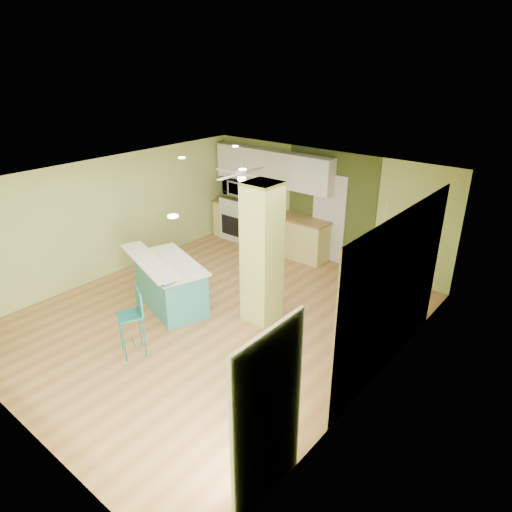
% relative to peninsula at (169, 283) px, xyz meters
% --- Properties ---
extents(floor, '(6.00, 7.00, 0.01)m').
position_rel_peninsula_xyz_m(floor, '(0.94, 0.26, -0.48)').
color(floor, '#A26C38').
rests_on(floor, ground).
extents(ceiling, '(6.00, 7.00, 0.01)m').
position_rel_peninsula_xyz_m(ceiling, '(0.94, 0.26, 2.03)').
color(ceiling, white).
rests_on(ceiling, wall_back).
extents(wall_back, '(6.00, 0.01, 2.50)m').
position_rel_peninsula_xyz_m(wall_back, '(0.94, 3.77, 0.77)').
color(wall_back, '#B6C76A').
rests_on(wall_back, floor).
extents(wall_front, '(6.00, 0.01, 2.50)m').
position_rel_peninsula_xyz_m(wall_front, '(0.94, -3.24, 0.77)').
color(wall_front, '#B6C76A').
rests_on(wall_front, floor).
extents(wall_left, '(0.01, 7.00, 2.50)m').
position_rel_peninsula_xyz_m(wall_left, '(-2.06, 0.26, 0.77)').
color(wall_left, '#B6C76A').
rests_on(wall_left, floor).
extents(wall_right, '(0.01, 7.00, 2.50)m').
position_rel_peninsula_xyz_m(wall_right, '(3.95, 0.26, 0.77)').
color(wall_right, '#B6C76A').
rests_on(wall_right, floor).
extents(wood_panel, '(0.02, 3.40, 2.50)m').
position_rel_peninsula_xyz_m(wood_panel, '(3.93, 0.86, 0.77)').
color(wood_panel, '#906F52').
rests_on(wood_panel, floor).
extents(olive_accent, '(2.20, 0.02, 2.50)m').
position_rel_peninsula_xyz_m(olive_accent, '(1.14, 3.75, 0.77)').
color(olive_accent, '#404D1F').
rests_on(olive_accent, floor).
extents(interior_door, '(0.82, 0.05, 2.00)m').
position_rel_peninsula_xyz_m(interior_door, '(1.14, 3.72, 0.52)').
color(interior_door, silver).
rests_on(interior_door, floor).
extents(french_door, '(0.04, 1.08, 2.10)m').
position_rel_peninsula_xyz_m(french_door, '(3.91, -2.04, 0.57)').
color(french_door, white).
rests_on(french_door, floor).
extents(column, '(0.55, 0.55, 2.50)m').
position_rel_peninsula_xyz_m(column, '(1.59, 0.76, 0.77)').
color(column, '#B7C85C').
rests_on(column, floor).
extents(kitchen_run, '(3.25, 0.63, 0.94)m').
position_rel_peninsula_xyz_m(kitchen_run, '(-0.36, 3.46, -0.01)').
color(kitchen_run, '#D7CB70').
rests_on(kitchen_run, floor).
extents(stove, '(0.76, 0.66, 1.08)m').
position_rel_peninsula_xyz_m(stove, '(-1.31, 3.45, -0.02)').
color(stove, silver).
rests_on(stove, floor).
extents(upper_cabinets, '(3.20, 0.34, 0.80)m').
position_rel_peninsula_xyz_m(upper_cabinets, '(-0.36, 3.58, 1.47)').
color(upper_cabinets, white).
rests_on(upper_cabinets, wall_back).
extents(microwave, '(0.70, 0.48, 0.39)m').
position_rel_peninsula_xyz_m(microwave, '(-1.31, 3.46, 0.87)').
color(microwave, white).
rests_on(microwave, wall_back).
extents(ceiling_fan, '(1.41, 1.41, 0.61)m').
position_rel_peninsula_xyz_m(ceiling_fan, '(-0.16, 2.26, 1.60)').
color(ceiling_fan, white).
rests_on(ceiling_fan, ceiling).
extents(pendant_lamp, '(0.14, 0.14, 0.69)m').
position_rel_peninsula_xyz_m(pendant_lamp, '(3.59, 1.01, 1.41)').
color(pendant_lamp, white).
rests_on(pendant_lamp, ceiling).
extents(wall_decor, '(0.03, 0.90, 0.70)m').
position_rel_peninsula_xyz_m(wall_decor, '(3.91, 1.06, 1.07)').
color(wall_decor, brown).
rests_on(wall_decor, wood_panel).
extents(peninsula, '(2.04, 1.54, 1.03)m').
position_rel_peninsula_xyz_m(peninsula, '(0.00, 0.00, 0.00)').
color(peninsula, teal).
rests_on(peninsula, floor).
extents(bar_stool, '(0.48, 0.48, 1.10)m').
position_rel_peninsula_xyz_m(bar_stool, '(0.74, -1.31, 0.26)').
color(bar_stool, teal).
rests_on(bar_stool, floor).
extents(side_counter, '(0.59, 1.38, 0.89)m').
position_rel_peninsula_xyz_m(side_counter, '(3.64, 1.22, -0.03)').
color(side_counter, teal).
rests_on(side_counter, floor).
extents(fruit_bowl, '(0.39, 0.39, 0.08)m').
position_rel_peninsula_xyz_m(fruit_bowl, '(-0.33, 3.37, 0.50)').
color(fruit_bowl, '#392517').
rests_on(fruit_bowl, kitchen_run).
extents(canister, '(0.16, 0.16, 0.17)m').
position_rel_peninsula_xyz_m(canister, '(-0.31, -0.04, 0.51)').
color(canister, yellow).
rests_on(canister, peninsula).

